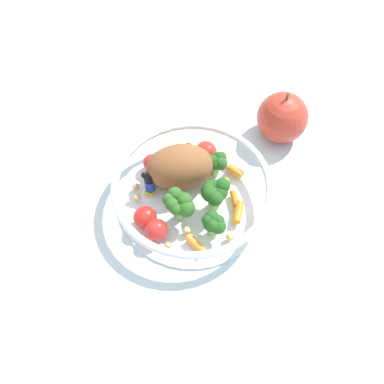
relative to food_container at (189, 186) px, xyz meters
The scene contains 3 objects.
ground_plane 0.04m from the food_container, 101.32° to the left, with size 2.40×2.40×0.00m, color silver.
food_container is the anchor object (origin of this frame).
loose_apple 0.19m from the food_container, 136.47° to the left, with size 0.08×0.08×0.09m.
Camera 1 is at (0.36, 0.02, 0.58)m, focal length 44.38 mm.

